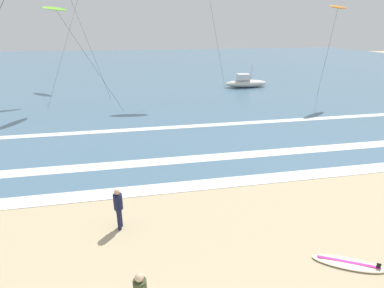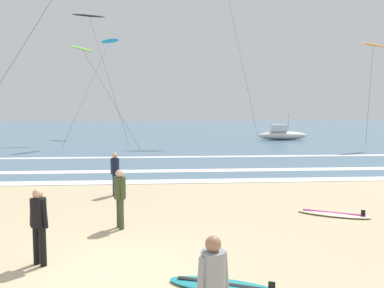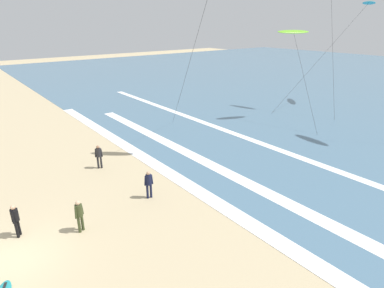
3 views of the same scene
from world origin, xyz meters
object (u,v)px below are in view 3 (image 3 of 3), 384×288
object	(u,v)px
surfer_right_near	(149,182)
surfer_left_near	(99,155)
kite_lime_high_left	(293,32)
kite_cyan_far_left	(368,4)
surfer_left_far	(79,213)
surfer_foreground_main	(15,218)

from	to	relation	value
surfer_right_near	surfer_left_near	bearing A→B (deg)	-173.33
surfer_left_near	kite_lime_high_left	bearing A→B (deg)	88.76
surfer_left_near	surfer_right_near	distance (m)	5.32
surfer_right_near	kite_cyan_far_left	xyz separation A→B (m)	(-4.30, 30.52, 9.91)
surfer_right_near	surfer_left_far	distance (m)	4.06
surfer_foreground_main	kite_lime_high_left	world-z (taller)	kite_lime_high_left
surfer_left_far	kite_cyan_far_left	bearing A→B (deg)	98.14
surfer_right_near	surfer_left_far	world-z (taller)	same
surfer_right_near	kite_cyan_far_left	world-z (taller)	kite_cyan_far_left
surfer_right_near	kite_lime_high_left	world-z (taller)	kite_lime_high_left
kite_lime_high_left	kite_cyan_far_left	xyz separation A→B (m)	(0.58, 12.05, 2.70)
kite_lime_high_left	surfer_left_far	bearing A→B (deg)	-76.22
surfer_left_near	kite_cyan_far_left	distance (m)	32.69
kite_cyan_far_left	surfer_right_near	bearing A→B (deg)	-81.98
surfer_right_near	surfer_left_far	size ratio (longest dim) A/B	1.00
surfer_foreground_main	surfer_left_near	xyz separation A→B (m)	(-4.55, 5.75, 0.00)
surfer_left_far	kite_lime_high_left	bearing A→B (deg)	103.78
surfer_left_near	surfer_left_far	size ratio (longest dim) A/B	1.00
kite_cyan_far_left	surfer_left_far	bearing A→B (deg)	-81.86
surfer_right_near	kite_lime_high_left	distance (m)	20.42
surfer_left_near	surfer_foreground_main	bearing A→B (deg)	-51.61
surfer_foreground_main	surfer_right_near	distance (m)	6.41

